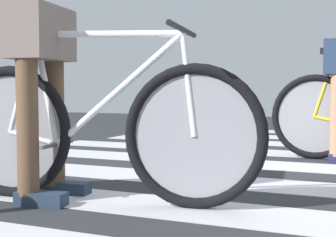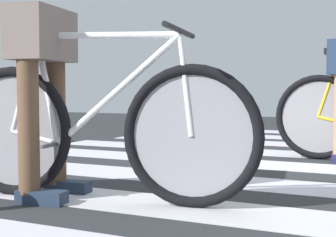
# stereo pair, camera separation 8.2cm
# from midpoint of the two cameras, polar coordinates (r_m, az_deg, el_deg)

# --- Properties ---
(ground) EXTENTS (18.00, 14.00, 0.02)m
(ground) POSITION_cam_midpoint_polar(r_m,az_deg,el_deg) (3.58, 17.53, -6.38)
(ground) COLOR #272A2D
(crosswalk_markings) EXTENTS (5.47, 6.53, 0.00)m
(crosswalk_markings) POSITION_cam_midpoint_polar(r_m,az_deg,el_deg) (3.79, 17.62, -5.67)
(crosswalk_markings) COLOR silver
(crosswalk_markings) RESTS_ON ground
(bicycle_1_of_3) EXTENTS (1.73, 0.53, 0.93)m
(bicycle_1_of_3) POSITION_cam_midpoint_polar(r_m,az_deg,el_deg) (2.54, -7.67, -1.19)
(bicycle_1_of_3) COLOR black
(bicycle_1_of_3) RESTS_ON ground
(cyclist_1_of_3) EXTENTS (0.36, 0.44, 1.02)m
(cyclist_1_of_3) POSITION_cam_midpoint_polar(r_m,az_deg,el_deg) (2.68, -13.81, 4.88)
(cyclist_1_of_3) COLOR brown
(cyclist_1_of_3) RESTS_ON ground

